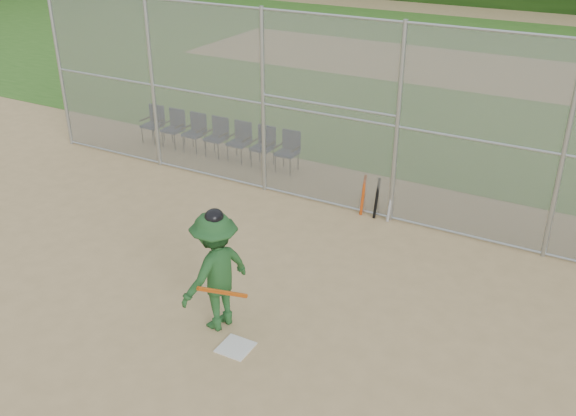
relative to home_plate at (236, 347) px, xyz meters
The scene contains 14 objects.
ground 0.51m from the home_plate, behind, with size 100.00×100.00×0.00m, color tan.
grass_strip 18.00m from the home_plate, 91.62° to the left, with size 100.00×100.00×0.00m, color #2F5F1C.
dirt_patch_far 18.00m from the home_plate, 91.62° to the left, with size 24.00×24.00×0.00m, color tan.
backstop_fence 5.43m from the home_plate, 95.81° to the left, with size 16.09×0.09×4.00m.
home_plate is the anchor object (origin of this frame).
batter_at_plate 1.17m from the home_plate, 146.63° to the left, with size 1.10×1.44×2.01m.
spare_bats 4.99m from the home_plate, 87.88° to the left, with size 0.66×0.27×0.85m.
chair_0 9.12m from the home_plate, 137.31° to the left, with size 0.54×0.52×0.96m, color #0F1B38, non-canonical shape.
chair_1 8.63m from the home_plate, 134.23° to the left, with size 0.54×0.52×0.96m, color #0F1B38, non-canonical shape.
chair_2 8.17m from the home_plate, 130.79° to the left, with size 0.54×0.52×0.96m, color #0F1B38, non-canonical shape.
chair_3 7.74m from the home_plate, 126.95° to the left, with size 0.54×0.52×0.96m, color #0F1B38, non-canonical shape.
chair_4 7.35m from the home_plate, 122.68° to the left, with size 0.54×0.52×0.96m, color #0F1B38, non-canonical shape.
chair_5 7.01m from the home_plate, 117.97° to the left, with size 0.54×0.52×0.96m, color #0F1B38, non-canonical shape.
chair_6 6.71m from the home_plate, 112.80° to the left, with size 0.54×0.52×0.96m, color #0F1B38, non-canonical shape.
Camera 1 is at (4.86, -6.21, 6.05)m, focal length 40.00 mm.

